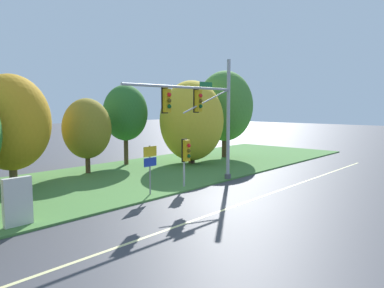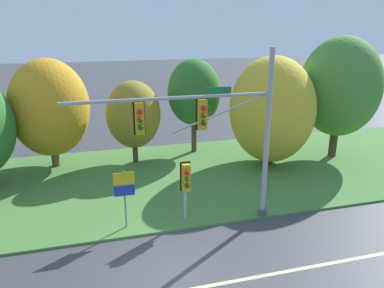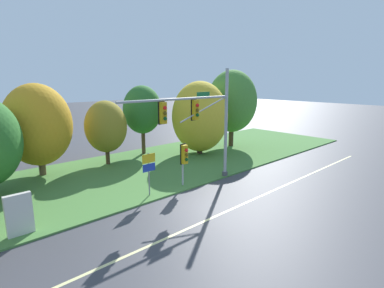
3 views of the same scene
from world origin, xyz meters
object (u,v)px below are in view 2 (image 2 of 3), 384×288
object	(u,v)px
tree_furthest_back	(340,87)
tree_behind_signpost	(49,108)
tree_mid_verge	(133,115)
traffic_signal_mast	(217,127)
route_sign_post	(124,190)
pedestrian_signal_near_kerb	(186,180)
tree_tall_centre	(194,93)
tree_right_far	(272,110)

from	to	relation	value
tree_furthest_back	tree_behind_signpost	bearing A→B (deg)	170.43
tree_mid_verge	traffic_signal_mast	bearing A→B (deg)	-74.06
route_sign_post	tree_mid_verge	xyz separation A→B (m)	(1.39, 7.93, 1.33)
traffic_signal_mast	pedestrian_signal_near_kerb	size ratio (longest dim) A/B	3.08
traffic_signal_mast	tree_mid_verge	xyz separation A→B (m)	(-2.43, 8.50, -1.30)
traffic_signal_mast	tree_tall_centre	size ratio (longest dim) A/B	1.36
traffic_signal_mast	tree_mid_verge	bearing A→B (deg)	105.94
tree_behind_signpost	tree_furthest_back	bearing A→B (deg)	-9.57
tree_tall_centre	tree_right_far	distance (m)	5.27
pedestrian_signal_near_kerb	tree_tall_centre	world-z (taller)	tree_tall_centre
tree_tall_centre	tree_furthest_back	distance (m)	9.21
tree_right_far	tree_mid_verge	bearing A→B (deg)	162.67
tree_mid_verge	tree_furthest_back	distance (m)	13.00
pedestrian_signal_near_kerb	tree_right_far	bearing A→B (deg)	39.41
route_sign_post	tree_furthest_back	world-z (taller)	tree_furthest_back
route_sign_post	tree_tall_centre	world-z (taller)	tree_tall_centre
route_sign_post	tree_right_far	bearing A→B (deg)	29.91
tree_behind_signpost	tree_tall_centre	bearing A→B (deg)	2.44
route_sign_post	tree_right_far	distance (m)	11.01
pedestrian_signal_near_kerb	tree_right_far	distance (m)	8.93
tree_behind_signpost	tree_furthest_back	world-z (taller)	tree_furthest_back
traffic_signal_mast	tree_right_far	world-z (taller)	traffic_signal_mast
pedestrian_signal_near_kerb	tree_right_far	xyz separation A→B (m)	(6.80, 5.59, 1.47)
tree_tall_centre	tree_right_far	bearing A→B (deg)	-41.68
traffic_signal_mast	pedestrian_signal_near_kerb	xyz separation A→B (m)	(-1.20, 0.41, -2.42)
traffic_signal_mast	tree_furthest_back	bearing A→B (deg)	30.89
tree_behind_signpost	traffic_signal_mast	bearing A→B (deg)	-51.38
traffic_signal_mast	tree_mid_verge	world-z (taller)	traffic_signal_mast
pedestrian_signal_near_kerb	route_sign_post	size ratio (longest dim) A/B	1.07
tree_mid_verge	tree_tall_centre	xyz separation A→B (m)	(4.13, 0.97, 0.99)
tree_behind_signpost	tree_right_far	world-z (taller)	tree_right_far
tree_mid_verge	tree_tall_centre	world-z (taller)	tree_tall_centre
traffic_signal_mast	route_sign_post	distance (m)	4.68
pedestrian_signal_near_kerb	tree_behind_signpost	world-z (taller)	tree_behind_signpost
pedestrian_signal_near_kerb	tree_tall_centre	bearing A→B (deg)	72.27
traffic_signal_mast	tree_mid_verge	size ratio (longest dim) A/B	1.66
pedestrian_signal_near_kerb	tree_mid_verge	bearing A→B (deg)	98.62
route_sign_post	tree_mid_verge	size ratio (longest dim) A/B	0.50
tree_tall_centre	tree_behind_signpost	bearing A→B (deg)	-177.56
pedestrian_signal_near_kerb	tree_mid_verge	xyz separation A→B (m)	(-1.23, 8.10, 1.11)
pedestrian_signal_near_kerb	tree_right_far	size ratio (longest dim) A/B	0.42
pedestrian_signal_near_kerb	tree_furthest_back	bearing A→B (deg)	26.57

